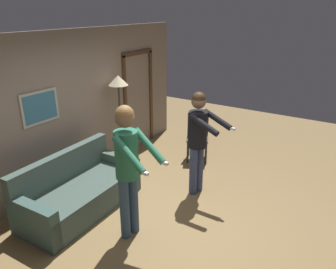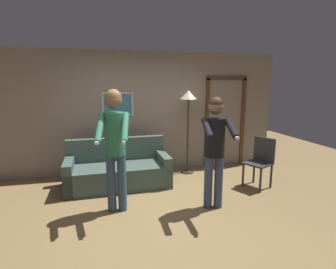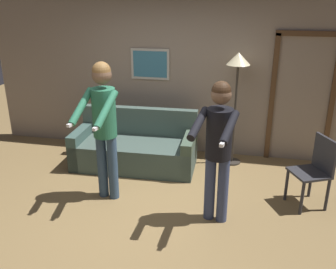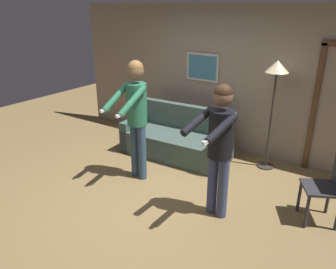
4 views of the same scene
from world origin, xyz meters
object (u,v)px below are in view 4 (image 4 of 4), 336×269
(couch, at_px, (177,141))
(torchiere_lamp, at_px, (276,79))
(person_standing_left, at_px, (136,109))
(dining_chair_distant, at_px, (329,184))
(person_standing_right, at_px, (220,140))

(couch, bearing_deg, torchiere_lamp, 15.69)
(person_standing_left, xyz_separation_m, dining_chair_distant, (2.66, 0.39, -0.60))
(couch, relative_size, dining_chair_distant, 2.08)
(torchiere_lamp, height_order, person_standing_left, person_standing_left)
(couch, relative_size, torchiere_lamp, 1.08)
(torchiere_lamp, bearing_deg, person_standing_left, -136.95)
(couch, xyz_separation_m, dining_chair_distant, (2.60, -0.66, 0.25))
(torchiere_lamp, bearing_deg, dining_chair_distant, -44.90)
(person_standing_right, bearing_deg, person_standing_left, 170.82)
(couch, height_order, dining_chair_distant, dining_chair_distant)
(person_standing_left, bearing_deg, torchiere_lamp, 43.05)
(person_standing_left, distance_m, person_standing_right, 1.48)
(torchiere_lamp, height_order, person_standing_right, torchiere_lamp)
(couch, bearing_deg, dining_chair_distant, -14.22)
(couch, bearing_deg, person_standing_left, -93.65)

